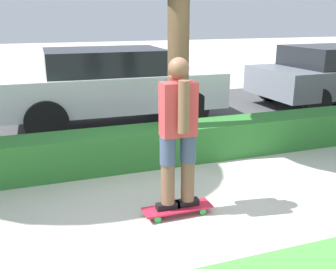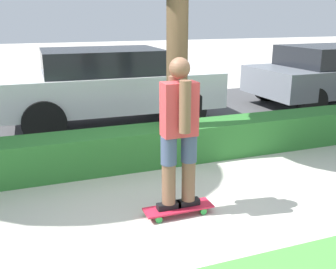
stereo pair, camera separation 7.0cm
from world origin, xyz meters
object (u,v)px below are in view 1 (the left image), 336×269
Objects in this scene: skateboard at (178,208)px; parked_car_middle at (110,84)px; skater_person at (178,131)px; parked_car_rear at (334,74)px.

skateboard is 4.07m from parked_car_middle.
parked_car_rear is at bearing 35.59° from skater_person.
parked_car_middle reaches higher than parked_car_rear.
skater_person is (-0.00, -0.00, 0.89)m from skateboard.
skateboard is 0.19× the size of parked_car_rear.
parked_car_middle reaches higher than skateboard.
parked_car_middle is at bearing 178.36° from parked_car_rear.
parked_car_rear is (5.52, 0.02, -0.07)m from parked_car_middle.
parked_car_middle is at bearing 88.66° from skateboard.
skateboard is at bearing -90.05° from parked_car_middle.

